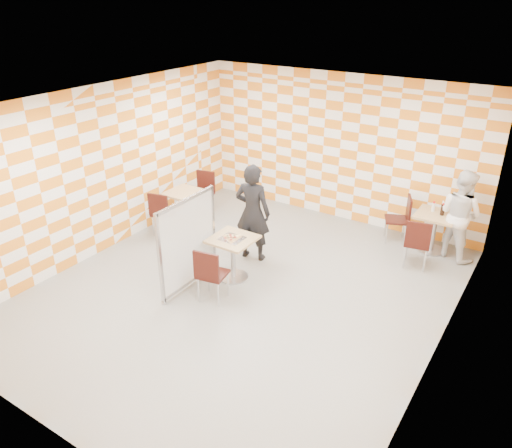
{
  "coord_description": "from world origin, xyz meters",
  "views": [
    {
      "loc": [
        3.87,
        -5.64,
        4.47
      ],
      "look_at": [
        0.1,
        0.2,
        1.15
      ],
      "focal_mm": 35.0,
      "sensor_mm": 36.0,
      "label": 1
    }
  ],
  "objects_px": {
    "partition": "(188,243)",
    "main_table": "(233,251)",
    "chair_second_front": "(418,240)",
    "sport_bottle": "(433,207)",
    "soda_bottle": "(443,210)",
    "chair_main_front": "(210,272)",
    "second_table": "(435,226)",
    "chair_empty_far": "(204,189)",
    "chair_empty_near": "(162,211)",
    "man_dark": "(253,213)",
    "chair_second_side": "(402,216)",
    "empty_table": "(185,203)",
    "man_white": "(460,215)"
  },
  "relations": [
    {
      "from": "chair_empty_near",
      "to": "partition",
      "type": "bearing_deg",
      "value": -34.59
    },
    {
      "from": "man_dark",
      "to": "soda_bottle",
      "type": "relative_size",
      "value": 7.71
    },
    {
      "from": "chair_empty_near",
      "to": "man_white",
      "type": "xyz_separation_m",
      "value": [
        5.0,
        2.28,
        0.28
      ]
    },
    {
      "from": "chair_empty_near",
      "to": "partition",
      "type": "xyz_separation_m",
      "value": [
        1.61,
        -1.11,
        0.25
      ]
    },
    {
      "from": "main_table",
      "to": "sport_bottle",
      "type": "distance_m",
      "value": 3.79
    },
    {
      "from": "chair_second_front",
      "to": "second_table",
      "type": "bearing_deg",
      "value": 84.45
    },
    {
      "from": "man_white",
      "to": "sport_bottle",
      "type": "relative_size",
      "value": 8.27
    },
    {
      "from": "partition",
      "to": "chair_second_side",
      "type": "bearing_deg",
      "value": 55.15
    },
    {
      "from": "chair_second_side",
      "to": "second_table",
      "type": "bearing_deg",
      "value": -4.9
    },
    {
      "from": "second_table",
      "to": "soda_bottle",
      "type": "bearing_deg",
      "value": 6.04
    },
    {
      "from": "chair_second_side",
      "to": "chair_empty_near",
      "type": "xyz_separation_m",
      "value": [
        -3.99,
        -2.31,
        0.0
      ]
    },
    {
      "from": "chair_second_front",
      "to": "man_dark",
      "type": "distance_m",
      "value": 2.87
    },
    {
      "from": "empty_table",
      "to": "chair_main_front",
      "type": "relative_size",
      "value": 0.81
    },
    {
      "from": "chair_second_side",
      "to": "partition",
      "type": "relative_size",
      "value": 0.6
    },
    {
      "from": "chair_empty_far",
      "to": "chair_empty_near",
      "type": "bearing_deg",
      "value": -89.49
    },
    {
      "from": "chair_second_side",
      "to": "man_dark",
      "type": "xyz_separation_m",
      "value": [
        -2.04,
        -2.06,
        0.34
      ]
    },
    {
      "from": "chair_empty_near",
      "to": "chair_empty_far",
      "type": "height_order",
      "value": "same"
    },
    {
      "from": "partition",
      "to": "sport_bottle",
      "type": "distance_m",
      "value": 4.52
    },
    {
      "from": "main_table",
      "to": "partition",
      "type": "bearing_deg",
      "value": -128.06
    },
    {
      "from": "second_table",
      "to": "soda_bottle",
      "type": "xyz_separation_m",
      "value": [
        0.08,
        0.01,
        0.34
      ]
    },
    {
      "from": "chair_second_front",
      "to": "partition",
      "type": "distance_m",
      "value": 3.9
    },
    {
      "from": "chair_second_front",
      "to": "soda_bottle",
      "type": "relative_size",
      "value": 4.02
    },
    {
      "from": "chair_second_side",
      "to": "chair_empty_near",
      "type": "distance_m",
      "value": 4.61
    },
    {
      "from": "empty_table",
      "to": "chair_second_front",
      "type": "xyz_separation_m",
      "value": [
        4.46,
        0.83,
        0.04
      ]
    },
    {
      "from": "partition",
      "to": "main_table",
      "type": "bearing_deg",
      "value": 51.94
    },
    {
      "from": "chair_empty_far",
      "to": "sport_bottle",
      "type": "xyz_separation_m",
      "value": [
        4.53,
        1.0,
        0.29
      ]
    },
    {
      "from": "chair_main_front",
      "to": "soda_bottle",
      "type": "height_order",
      "value": "soda_bottle"
    },
    {
      "from": "empty_table",
      "to": "chair_second_side",
      "type": "xyz_separation_m",
      "value": [
        3.91,
        1.7,
        0.04
      ]
    },
    {
      "from": "main_table",
      "to": "sport_bottle",
      "type": "relative_size",
      "value": 3.75
    },
    {
      "from": "man_dark",
      "to": "chair_main_front",
      "type": "bearing_deg",
      "value": 88.83
    },
    {
      "from": "chair_main_front",
      "to": "soda_bottle",
      "type": "relative_size",
      "value": 4.02
    },
    {
      "from": "chair_empty_far",
      "to": "man_dark",
      "type": "relative_size",
      "value": 0.52
    },
    {
      "from": "chair_empty_near",
      "to": "chair_empty_far",
      "type": "relative_size",
      "value": 1.0
    },
    {
      "from": "main_table",
      "to": "partition",
      "type": "relative_size",
      "value": 0.48
    },
    {
      "from": "chair_main_front",
      "to": "man_dark",
      "type": "height_order",
      "value": "man_dark"
    },
    {
      "from": "sport_bottle",
      "to": "soda_bottle",
      "type": "relative_size",
      "value": 0.87
    },
    {
      "from": "soda_bottle",
      "to": "second_table",
      "type": "bearing_deg",
      "value": -173.96
    },
    {
      "from": "second_table",
      "to": "chair_empty_far",
      "type": "xyz_separation_m",
      "value": [
        -4.63,
        -0.92,
        0.04
      ]
    },
    {
      "from": "chair_second_front",
      "to": "chair_empty_near",
      "type": "bearing_deg",
      "value": -162.34
    },
    {
      "from": "chair_main_front",
      "to": "chair_second_front",
      "type": "xyz_separation_m",
      "value": [
        2.35,
        2.75,
        0.0
      ]
    },
    {
      "from": "chair_empty_far",
      "to": "chair_main_front",
      "type": "bearing_deg",
      "value": -50.3
    },
    {
      "from": "man_dark",
      "to": "chair_empty_far",
      "type": "bearing_deg",
      "value": -38.88
    },
    {
      "from": "chair_second_side",
      "to": "chair_second_front",
      "type": "bearing_deg",
      "value": -57.49
    },
    {
      "from": "second_table",
      "to": "partition",
      "type": "height_order",
      "value": "partition"
    },
    {
      "from": "chair_empty_far",
      "to": "sport_bottle",
      "type": "relative_size",
      "value": 4.62
    },
    {
      "from": "man_dark",
      "to": "chair_second_front",
      "type": "bearing_deg",
      "value": -165.14
    },
    {
      "from": "chair_second_front",
      "to": "man_dark",
      "type": "height_order",
      "value": "man_dark"
    },
    {
      "from": "second_table",
      "to": "soda_bottle",
      "type": "distance_m",
      "value": 0.35
    },
    {
      "from": "chair_second_front",
      "to": "chair_second_side",
      "type": "xyz_separation_m",
      "value": [
        -0.55,
        0.86,
        0.0
      ]
    },
    {
      "from": "chair_second_side",
      "to": "sport_bottle",
      "type": "height_order",
      "value": "sport_bottle"
    }
  ]
}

